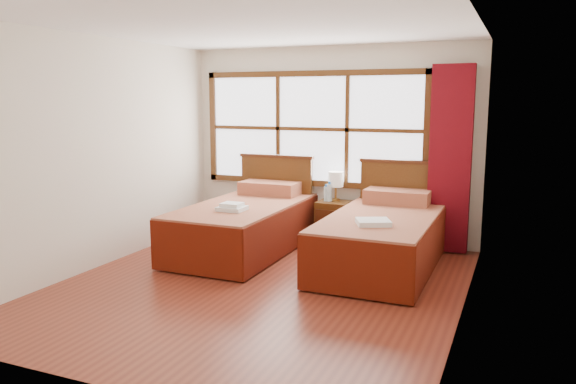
% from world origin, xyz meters
% --- Properties ---
extents(floor, '(4.50, 4.50, 0.00)m').
position_xyz_m(floor, '(0.00, 0.00, 0.00)').
color(floor, maroon).
rests_on(floor, ground).
extents(ceiling, '(4.50, 4.50, 0.00)m').
position_xyz_m(ceiling, '(0.00, 0.00, 2.60)').
color(ceiling, white).
rests_on(ceiling, wall_back).
extents(wall_back, '(4.00, 0.00, 4.00)m').
position_xyz_m(wall_back, '(0.00, 2.25, 1.30)').
color(wall_back, silver).
rests_on(wall_back, floor).
extents(wall_left, '(0.00, 4.50, 4.50)m').
position_xyz_m(wall_left, '(-2.00, 0.00, 1.30)').
color(wall_left, silver).
rests_on(wall_left, floor).
extents(wall_right, '(0.00, 4.50, 4.50)m').
position_xyz_m(wall_right, '(2.00, 0.00, 1.30)').
color(wall_right, silver).
rests_on(wall_right, floor).
extents(window, '(3.16, 0.06, 1.56)m').
position_xyz_m(window, '(-0.25, 2.21, 1.50)').
color(window, white).
rests_on(window, wall_back).
extents(curtain, '(0.50, 0.16, 2.30)m').
position_xyz_m(curtain, '(1.60, 2.11, 1.17)').
color(curtain, maroon).
rests_on(curtain, wall_back).
extents(bed_left, '(1.16, 2.26, 1.14)m').
position_xyz_m(bed_left, '(-0.75, 1.20, 0.35)').
color(bed_left, '#441F0E').
rests_on(bed_left, floor).
extents(bed_right, '(1.16, 2.26, 1.14)m').
position_xyz_m(bed_right, '(1.00, 1.20, 0.35)').
color(bed_right, '#441F0E').
rests_on(bed_right, floor).
extents(nightstand, '(0.42, 0.42, 0.56)m').
position_xyz_m(nightstand, '(0.14, 1.99, 0.28)').
color(nightstand, '#4E2C11').
rests_on(nightstand, floor).
extents(towels_left, '(0.31, 0.27, 0.09)m').
position_xyz_m(towels_left, '(-0.70, 0.73, 0.65)').
color(towels_left, white).
rests_on(towels_left, bed_left).
extents(towels_right, '(0.43, 0.41, 0.05)m').
position_xyz_m(towels_right, '(1.02, 0.64, 0.63)').
color(towels_right, white).
rests_on(towels_right, bed_right).
extents(lamp, '(0.20, 0.20, 0.39)m').
position_xyz_m(lamp, '(0.14, 2.08, 0.84)').
color(lamp, '#BD8C3C').
rests_on(lamp, nightstand).
extents(bottle_near, '(0.06, 0.06, 0.22)m').
position_xyz_m(bottle_near, '(0.04, 1.99, 0.66)').
color(bottle_near, silver).
rests_on(bottle_near, nightstand).
extents(bottle_far, '(0.07, 0.07, 0.26)m').
position_xyz_m(bottle_far, '(0.08, 1.99, 0.68)').
color(bottle_far, silver).
rests_on(bottle_far, nightstand).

